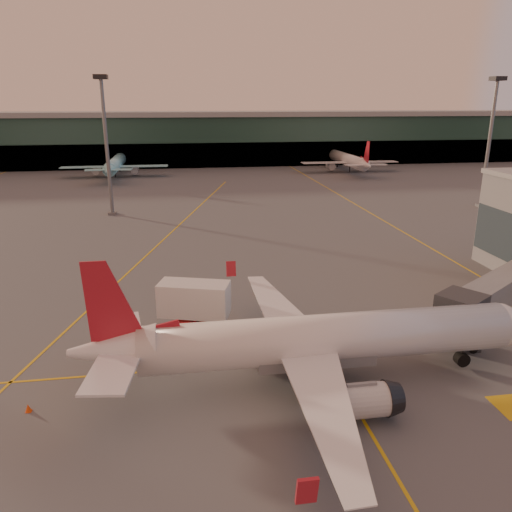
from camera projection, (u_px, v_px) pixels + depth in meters
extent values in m
plane|color=#4C4F54|center=(281.00, 395.00, 37.47)|extent=(600.00, 600.00, 0.00)
cube|color=gold|center=(270.00, 362.00, 42.18)|extent=(80.00, 0.25, 0.01)
cube|color=gold|center=(162.00, 241.00, 78.46)|extent=(31.30, 115.98, 0.01)
cube|color=gold|center=(353.00, 203.00, 107.84)|extent=(0.25, 160.00, 0.01)
cube|color=gold|center=(387.00, 461.00, 30.65)|extent=(0.25, 30.00, 0.01)
cube|color=#19382D|center=(198.00, 141.00, 169.02)|extent=(400.00, 18.00, 16.00)
cube|color=gray|center=(197.00, 114.00, 166.39)|extent=(400.00, 20.00, 1.60)
cube|color=black|center=(200.00, 155.00, 162.19)|extent=(400.00, 1.00, 8.00)
cylinder|color=slate|center=(107.00, 149.00, 93.09)|extent=(0.70, 0.70, 25.00)
cube|color=black|center=(101.00, 77.00, 89.29)|extent=(2.40, 2.40, 0.80)
cube|color=slate|center=(113.00, 213.00, 96.75)|extent=(1.60, 1.60, 0.50)
cylinder|color=slate|center=(489.00, 145.00, 100.19)|extent=(0.70, 0.70, 25.00)
cube|color=black|center=(498.00, 78.00, 96.39)|extent=(2.40, 2.40, 0.80)
cube|color=slate|center=(481.00, 205.00, 103.85)|extent=(1.60, 1.60, 0.50)
cylinder|color=white|center=(328.00, 338.00, 38.47)|extent=(28.73, 3.82, 3.69)
sphere|color=white|center=(498.00, 325.00, 40.61)|extent=(3.61, 3.61, 3.61)
cube|color=black|center=(510.00, 319.00, 40.63)|extent=(1.67, 2.40, 0.64)
cone|color=white|center=(113.00, 350.00, 35.98)|extent=(6.32, 3.53, 3.50)
cube|color=white|center=(113.00, 371.00, 33.03)|extent=(3.75, 6.30, 0.18)
cylinder|color=silver|center=(361.00, 401.00, 33.90)|extent=(3.86, 2.41, 2.40)
cylinder|color=black|center=(308.00, 389.00, 36.75)|extent=(1.66, 1.30, 1.66)
cylinder|color=black|center=(308.00, 383.00, 36.60)|extent=(0.33, 0.33, 1.01)
cube|color=white|center=(122.00, 330.00, 38.97)|extent=(3.80, 6.32, 0.18)
cylinder|color=silver|center=(316.00, 329.00, 44.46)|extent=(3.86, 2.41, 2.40)
cylinder|color=black|center=(293.00, 358.00, 41.26)|extent=(1.66, 1.30, 1.66)
cylinder|color=black|center=(294.00, 352.00, 41.11)|extent=(0.33, 0.33, 1.01)
cube|color=slate|center=(314.00, 353.00, 38.67)|extent=(9.12, 2.99, 1.47)
cylinder|color=black|center=(462.00, 359.00, 41.05)|extent=(1.16, 0.74, 1.16)
cube|color=slate|center=(510.00, 283.00, 49.10)|extent=(19.58, 14.62, 2.70)
cube|color=#2D3035|center=(461.00, 311.00, 42.54)|extent=(4.73, 4.73, 3.00)
cube|color=#2D3035|center=(467.00, 335.00, 44.44)|extent=(1.60, 2.40, 2.40)
cylinder|color=black|center=(473.00, 349.00, 43.64)|extent=(0.80, 0.40, 0.80)
cylinder|color=black|center=(459.00, 337.00, 45.72)|extent=(0.80, 0.40, 0.80)
cylinder|color=slate|center=(506.00, 308.00, 49.89)|extent=(0.50, 0.50, 2.69)
cube|color=red|center=(199.00, 325.00, 47.28)|extent=(4.21, 3.61, 1.68)
cube|color=silver|center=(194.00, 299.00, 46.54)|extent=(7.03, 4.57, 3.13)
cylinder|color=black|center=(174.00, 333.00, 46.38)|extent=(1.08, 0.67, 1.01)
cylinder|color=black|center=(216.00, 336.00, 45.83)|extent=(1.08, 0.67, 1.01)
cylinder|color=black|center=(512.00, 329.00, 47.32)|extent=(0.87, 0.59, 0.80)
cone|color=#E2430B|center=(28.00, 408.00, 35.43)|extent=(0.46, 0.46, 0.59)
cube|color=#E2430B|center=(29.00, 411.00, 35.51)|extent=(0.40, 0.40, 0.03)
cone|color=#E2430B|center=(257.00, 292.00, 56.86)|extent=(0.43, 0.43, 0.55)
cube|color=#E2430B|center=(257.00, 294.00, 56.94)|extent=(0.38, 0.38, 0.03)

